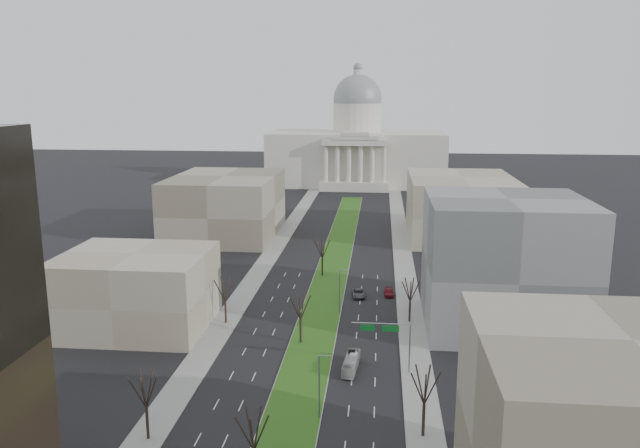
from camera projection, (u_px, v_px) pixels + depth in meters
The scene contains 22 objects.
ground at pixel (331, 276), 146.71m from camera, with size 600.00×600.00×0.00m, color black.
median at pixel (330, 277), 145.70m from camera, with size 8.00×222.03×0.20m.
sidewalk_left at pixel (233, 310), 124.03m from camera, with size 5.00×330.00×0.15m, color gray.
sidewalk_right at pixel (410, 316), 120.71m from camera, with size 5.00×330.00×0.15m, color gray.
capitol at pixel (357, 149), 288.82m from camera, with size 80.00×46.00×55.00m.
building_beige_left at pixel (136, 290), 114.32m from camera, with size 26.00×22.00×14.00m, color tan.
building_grey_right at pixel (504, 263), 113.71m from camera, with size 28.00×26.00×24.00m, color slate.
building_far_left at pixel (225, 206), 187.06m from camera, with size 30.00×40.00×18.00m, color gray.
building_far_right at pixel (460, 207), 185.27m from camera, with size 30.00×40.00×18.00m, color tan.
tree_left_mid at pixel (145, 388), 76.82m from camera, with size 5.40×5.40×9.72m.
tree_left_far at pixel (225, 288), 115.77m from camera, with size 5.28×5.28×9.50m.
tree_right_mid at pixel (425, 384), 77.41m from camera, with size 5.52×5.52×9.94m.
tree_right_far at pixel (410, 289), 116.46m from camera, with size 5.04×5.04×9.07m.
tree_median_a at pixel (253, 428), 67.59m from camera, with size 5.40×5.40×9.72m.
tree_median_b at pixel (300, 305), 106.51m from camera, with size 5.40×5.40×9.72m.
tree_median_c at pixel (322, 247), 145.43m from camera, with size 5.40×5.40×9.72m.
streetlamp_median_b at pixel (320, 386), 82.10m from camera, with size 1.90×0.20×9.16m.
streetlamp_median_c at pixel (340, 291), 121.02m from camera, with size 1.90×0.20×9.16m.
mast_arm_signs at pixel (392, 335), 95.52m from camera, with size 9.12×0.24×8.09m.
car_red at pixel (389, 292), 132.89m from camera, with size 1.92×4.73×1.37m, color maroon.
car_grey_far at pixel (358, 293), 132.08m from camera, with size 2.55×5.53×1.54m, color #474B4F.
box_van at pixel (351, 363), 97.51m from camera, with size 1.89×8.07×2.25m, color #BABABA.
Camera 1 is at (11.17, -20.41, 42.94)m, focal length 35.00 mm.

